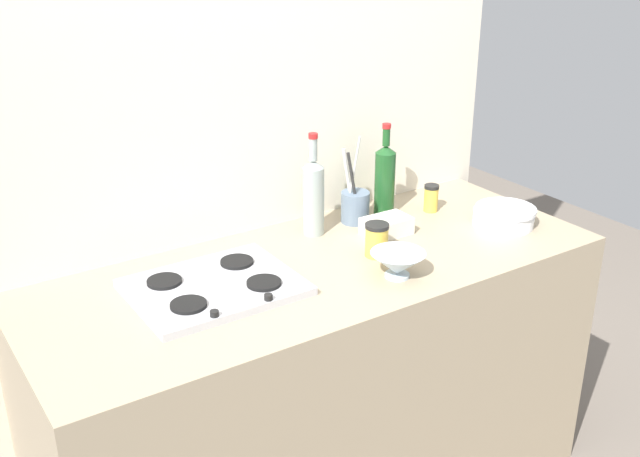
{
  "coord_description": "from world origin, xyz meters",
  "views": [
    {
      "loc": [
        -1.15,
        -1.74,
        1.91
      ],
      "look_at": [
        0.0,
        0.0,
        1.02
      ],
      "focal_mm": 42.64,
      "sensor_mm": 36.0,
      "label": 1
    }
  ],
  "objects_px": {
    "condiment_jar_front": "(431,198)",
    "condiment_jar_rear": "(377,240)",
    "stovetop_hob": "(214,287)",
    "wine_bottle_leftmost": "(313,195)",
    "mixing_bowl": "(398,264)",
    "butter_dish": "(386,226)",
    "utensil_crock": "(355,205)",
    "wine_bottle_mid_left": "(385,178)",
    "plate_stack": "(504,216)"
  },
  "relations": [
    {
      "from": "stovetop_hob",
      "to": "wine_bottle_leftmost",
      "type": "distance_m",
      "value": 0.51
    },
    {
      "from": "condiment_jar_rear",
      "to": "stovetop_hob",
      "type": "bearing_deg",
      "value": 173.09
    },
    {
      "from": "condiment_jar_front",
      "to": "plate_stack",
      "type": "bearing_deg",
      "value": -62.98
    },
    {
      "from": "stovetop_hob",
      "to": "condiment_jar_front",
      "type": "relative_size",
      "value": 4.7
    },
    {
      "from": "condiment_jar_front",
      "to": "condiment_jar_rear",
      "type": "height_order",
      "value": "condiment_jar_rear"
    },
    {
      "from": "condiment_jar_rear",
      "to": "condiment_jar_front",
      "type": "bearing_deg",
      "value": 26.26
    },
    {
      "from": "plate_stack",
      "to": "mixing_bowl",
      "type": "xyz_separation_m",
      "value": [
        -0.55,
        -0.11,
        0.01
      ]
    },
    {
      "from": "mixing_bowl",
      "to": "butter_dish",
      "type": "bearing_deg",
      "value": 57.82
    },
    {
      "from": "mixing_bowl",
      "to": "stovetop_hob",
      "type": "bearing_deg",
      "value": 156.41
    },
    {
      "from": "wine_bottle_mid_left",
      "to": "condiment_jar_front",
      "type": "relative_size",
      "value": 3.32
    },
    {
      "from": "wine_bottle_leftmost",
      "to": "condiment_jar_rear",
      "type": "height_order",
      "value": "wine_bottle_leftmost"
    },
    {
      "from": "butter_dish",
      "to": "mixing_bowl",
      "type": "bearing_deg",
      "value": -122.18
    },
    {
      "from": "wine_bottle_leftmost",
      "to": "utensil_crock",
      "type": "bearing_deg",
      "value": 1.85
    },
    {
      "from": "mixing_bowl",
      "to": "utensil_crock",
      "type": "xyz_separation_m",
      "value": [
        0.14,
        0.41,
        0.02
      ]
    },
    {
      "from": "utensil_crock",
      "to": "condiment_jar_rear",
      "type": "height_order",
      "value": "utensil_crock"
    },
    {
      "from": "plate_stack",
      "to": "condiment_jar_front",
      "type": "xyz_separation_m",
      "value": [
        -0.12,
        0.24,
        0.02
      ]
    },
    {
      "from": "stovetop_hob",
      "to": "condiment_jar_rear",
      "type": "distance_m",
      "value": 0.53
    },
    {
      "from": "mixing_bowl",
      "to": "condiment_jar_front",
      "type": "relative_size",
      "value": 1.66
    },
    {
      "from": "wine_bottle_leftmost",
      "to": "condiment_jar_front",
      "type": "xyz_separation_m",
      "value": [
        0.46,
        -0.06,
        -0.09
      ]
    },
    {
      "from": "mixing_bowl",
      "to": "condiment_jar_front",
      "type": "xyz_separation_m",
      "value": [
        0.43,
        0.34,
        0.01
      ]
    },
    {
      "from": "wine_bottle_mid_left",
      "to": "plate_stack",
      "type": "bearing_deg",
      "value": -49.11
    },
    {
      "from": "plate_stack",
      "to": "condiment_jar_front",
      "type": "height_order",
      "value": "condiment_jar_front"
    },
    {
      "from": "plate_stack",
      "to": "wine_bottle_leftmost",
      "type": "xyz_separation_m",
      "value": [
        -0.58,
        0.3,
        0.1
      ]
    },
    {
      "from": "stovetop_hob",
      "to": "butter_dish",
      "type": "bearing_deg",
      "value": 4.53
    },
    {
      "from": "wine_bottle_leftmost",
      "to": "mixing_bowl",
      "type": "height_order",
      "value": "wine_bottle_leftmost"
    },
    {
      "from": "stovetop_hob",
      "to": "utensil_crock",
      "type": "distance_m",
      "value": 0.66
    },
    {
      "from": "stovetop_hob",
      "to": "wine_bottle_leftmost",
      "type": "relative_size",
      "value": 1.34
    },
    {
      "from": "wine_bottle_leftmost",
      "to": "condiment_jar_front",
      "type": "distance_m",
      "value": 0.47
    },
    {
      "from": "plate_stack",
      "to": "mixing_bowl",
      "type": "bearing_deg",
      "value": -169.11
    },
    {
      "from": "plate_stack",
      "to": "wine_bottle_leftmost",
      "type": "relative_size",
      "value": 0.61
    },
    {
      "from": "wine_bottle_mid_left",
      "to": "condiment_jar_front",
      "type": "distance_m",
      "value": 0.19
    },
    {
      "from": "wine_bottle_leftmost",
      "to": "wine_bottle_mid_left",
      "type": "xyz_separation_m",
      "value": [
        0.31,
        0.01,
        -0.0
      ]
    },
    {
      "from": "mixing_bowl",
      "to": "butter_dish",
      "type": "relative_size",
      "value": 1.04
    },
    {
      "from": "condiment_jar_rear",
      "to": "utensil_crock",
      "type": "bearing_deg",
      "value": 68.02
    },
    {
      "from": "mixing_bowl",
      "to": "condiment_jar_rear",
      "type": "relative_size",
      "value": 1.52
    },
    {
      "from": "wine_bottle_mid_left",
      "to": "condiment_jar_rear",
      "type": "height_order",
      "value": "wine_bottle_mid_left"
    },
    {
      "from": "plate_stack",
      "to": "condiment_jar_front",
      "type": "distance_m",
      "value": 0.27
    },
    {
      "from": "stovetop_hob",
      "to": "condiment_jar_rear",
      "type": "bearing_deg",
      "value": -6.91
    },
    {
      "from": "stovetop_hob",
      "to": "butter_dish",
      "type": "distance_m",
      "value": 0.66
    },
    {
      "from": "mixing_bowl",
      "to": "utensil_crock",
      "type": "relative_size",
      "value": 0.53
    },
    {
      "from": "stovetop_hob",
      "to": "utensil_crock",
      "type": "bearing_deg",
      "value": 17.32
    },
    {
      "from": "wine_bottle_mid_left",
      "to": "butter_dish",
      "type": "height_order",
      "value": "wine_bottle_mid_left"
    },
    {
      "from": "stovetop_hob",
      "to": "wine_bottle_mid_left",
      "type": "bearing_deg",
      "value": 15.04
    },
    {
      "from": "plate_stack",
      "to": "stovetop_hob",
      "type": "bearing_deg",
      "value": 174.04
    },
    {
      "from": "stovetop_hob",
      "to": "utensil_crock",
      "type": "xyz_separation_m",
      "value": [
        0.63,
        0.2,
        0.05
      ]
    },
    {
      "from": "butter_dish",
      "to": "utensil_crock",
      "type": "bearing_deg",
      "value": 99.75
    },
    {
      "from": "utensil_crock",
      "to": "wine_bottle_mid_left",
      "type": "bearing_deg",
      "value": 3.67
    },
    {
      "from": "stovetop_hob",
      "to": "mixing_bowl",
      "type": "height_order",
      "value": "mixing_bowl"
    },
    {
      "from": "condiment_jar_front",
      "to": "stovetop_hob",
      "type": "bearing_deg",
      "value": -172.01
    },
    {
      "from": "plate_stack",
      "to": "mixing_bowl",
      "type": "height_order",
      "value": "mixing_bowl"
    }
  ]
}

